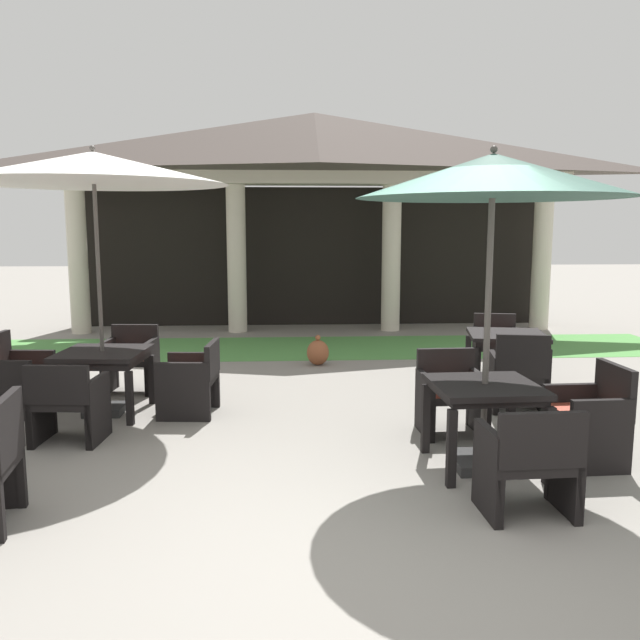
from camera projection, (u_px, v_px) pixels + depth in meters
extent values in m
plane|color=gray|center=(378.00, 548.00, 4.14)|extent=(60.00, 60.00, 0.00)
cylinder|color=beige|center=(78.00, 260.00, 12.26)|extent=(0.37, 0.37, 2.83)
cylinder|color=beige|center=(237.00, 259.00, 12.42)|extent=(0.37, 0.37, 2.83)
cylinder|color=beige|center=(391.00, 259.00, 12.59)|extent=(0.37, 0.37, 2.83)
cylinder|color=beige|center=(542.00, 258.00, 12.75)|extent=(0.37, 0.37, 2.83)
cube|color=beige|center=(314.00, 178.00, 12.28)|extent=(9.82, 0.70, 0.24)
pyramid|color=#514742|center=(314.00, 142.00, 12.19)|extent=(10.22, 2.67, 1.09)
cube|color=black|center=(312.00, 257.00, 13.39)|extent=(9.62, 0.16, 2.83)
cube|color=#519347|center=(319.00, 347.00, 10.95)|extent=(12.02, 2.13, 0.01)
cube|color=black|center=(103.00, 353.00, 7.02)|extent=(0.96, 0.96, 0.05)
cube|color=black|center=(103.00, 359.00, 7.03)|extent=(0.88, 0.88, 0.08)
cube|color=black|center=(51.00, 398.00, 6.68)|extent=(0.08, 0.08, 0.57)
cube|color=black|center=(130.00, 398.00, 6.66)|extent=(0.08, 0.08, 0.57)
cube|color=black|center=(82.00, 379.00, 7.49)|extent=(0.08, 0.08, 0.57)
cube|color=black|center=(152.00, 379.00, 7.48)|extent=(0.08, 0.08, 0.57)
cube|color=#2D2D2D|center=(105.00, 409.00, 7.11)|extent=(0.41, 0.41, 0.08)
cylinder|color=#4C4742|center=(100.00, 295.00, 6.93)|extent=(0.04, 0.04, 2.62)
cone|color=white|center=(93.00, 168.00, 6.74)|extent=(2.82, 2.82, 0.34)
sphere|color=#4C4742|center=(92.00, 148.00, 6.71)|extent=(0.06, 0.06, 0.06)
cube|color=black|center=(130.00, 360.00, 7.98)|extent=(0.62, 0.54, 0.07)
cube|color=#C64C38|center=(130.00, 356.00, 7.98)|extent=(0.57, 0.50, 0.05)
cube|color=black|center=(135.00, 339.00, 8.18)|extent=(0.59, 0.11, 0.38)
cube|color=black|center=(153.00, 366.00, 7.99)|extent=(0.10, 0.50, 0.66)
cube|color=black|center=(109.00, 366.00, 8.00)|extent=(0.10, 0.50, 0.66)
cube|color=black|center=(147.00, 382.00, 7.79)|extent=(0.06, 0.06, 0.37)
cube|color=black|center=(104.00, 381.00, 7.80)|extent=(0.06, 0.06, 0.37)
cube|color=black|center=(157.00, 374.00, 8.23)|extent=(0.06, 0.06, 0.37)
cube|color=black|center=(116.00, 373.00, 8.24)|extent=(0.06, 0.06, 0.37)
cube|color=black|center=(69.00, 401.00, 6.14)|extent=(0.64, 0.58, 0.07)
cube|color=#C64C38|center=(69.00, 395.00, 6.13)|extent=(0.58, 0.53, 0.05)
cube|color=black|center=(57.00, 385.00, 5.86)|extent=(0.60, 0.11, 0.36)
cube|color=black|center=(41.00, 409.00, 6.16)|extent=(0.10, 0.54, 0.63)
cube|color=black|center=(98.00, 410.00, 6.14)|extent=(0.10, 0.54, 0.63)
cube|color=black|center=(53.00, 415.00, 6.41)|extent=(0.06, 0.06, 0.36)
cube|color=black|center=(107.00, 416.00, 6.40)|extent=(0.06, 0.06, 0.36)
cube|color=black|center=(31.00, 430.00, 5.94)|extent=(0.06, 0.06, 0.36)
cube|color=black|center=(89.00, 431.00, 5.93)|extent=(0.06, 0.06, 0.36)
cube|color=black|center=(188.00, 378.00, 7.04)|extent=(0.62, 0.63, 0.07)
cube|color=#C64C38|center=(188.00, 373.00, 7.03)|extent=(0.57, 0.58, 0.05)
cube|color=black|center=(212.00, 359.00, 7.00)|extent=(0.11, 0.59, 0.37)
cube|color=black|center=(183.00, 392.00, 6.78)|extent=(0.58, 0.10, 0.63)
cube|color=black|center=(194.00, 380.00, 7.32)|extent=(0.58, 0.10, 0.63)
cube|color=black|center=(159.00, 404.00, 6.81)|extent=(0.06, 0.06, 0.36)
cube|color=black|center=(171.00, 391.00, 7.34)|extent=(0.06, 0.06, 0.36)
cube|color=black|center=(208.00, 404.00, 6.80)|extent=(0.06, 0.06, 0.36)
cube|color=black|center=(217.00, 392.00, 7.33)|extent=(0.06, 0.06, 0.36)
cube|color=black|center=(20.00, 378.00, 7.08)|extent=(0.60, 0.66, 0.07)
cube|color=#C64C38|center=(19.00, 372.00, 7.07)|extent=(0.55, 0.61, 0.05)
cube|color=black|center=(32.00, 378.00, 7.38)|extent=(0.55, 0.10, 0.65)
cube|color=black|center=(7.00, 391.00, 6.81)|extent=(0.55, 0.10, 0.65)
cube|color=black|center=(54.00, 390.00, 7.39)|extent=(0.06, 0.06, 0.36)
cube|color=black|center=(31.00, 404.00, 6.83)|extent=(0.06, 0.06, 0.36)
cube|color=black|center=(11.00, 390.00, 7.40)|extent=(0.06, 0.06, 0.36)
cube|color=black|center=(485.00, 386.00, 5.43)|extent=(0.90, 0.90, 0.05)
cube|color=black|center=(485.00, 392.00, 5.44)|extent=(0.82, 0.82, 0.05)
cube|color=black|center=(451.00, 449.00, 5.06)|extent=(0.07, 0.07, 0.63)
cube|color=black|center=(549.00, 445.00, 5.14)|extent=(0.07, 0.07, 0.63)
cube|color=black|center=(426.00, 419.00, 5.84)|extent=(0.07, 0.07, 0.63)
cube|color=black|center=(510.00, 416.00, 5.92)|extent=(0.07, 0.07, 0.63)
cube|color=#2D2D2D|center=(482.00, 462.00, 5.53)|extent=(0.50, 0.50, 0.09)
cylinder|color=#4C4742|center=(487.00, 328.00, 5.36)|extent=(0.05, 0.05, 2.41)
cone|color=#33594C|center=(493.00, 176.00, 5.18)|extent=(2.22, 2.22, 0.36)
sphere|color=#4C4742|center=(494.00, 149.00, 5.15)|extent=(0.06, 0.06, 0.06)
cube|color=black|center=(527.00, 461.00, 4.59)|extent=(0.63, 0.51, 0.07)
cube|color=#C64C38|center=(528.00, 453.00, 4.58)|extent=(0.58, 0.47, 0.05)
cube|color=black|center=(542.00, 440.00, 4.33)|extent=(0.61, 0.08, 0.39)
cube|color=black|center=(488.00, 472.00, 4.57)|extent=(0.08, 0.49, 0.64)
cube|color=black|center=(565.00, 469.00, 4.62)|extent=(0.08, 0.49, 0.64)
cube|color=black|center=(478.00, 479.00, 4.80)|extent=(0.06, 0.06, 0.36)
cube|color=black|center=(550.00, 477.00, 4.86)|extent=(0.06, 0.06, 0.36)
cube|color=black|center=(499.00, 504.00, 4.38)|extent=(0.06, 0.06, 0.36)
cube|color=black|center=(578.00, 501.00, 4.43)|extent=(0.06, 0.06, 0.36)
cube|color=black|center=(586.00, 419.00, 5.56)|extent=(0.56, 0.59, 0.07)
cube|color=#C64C38|center=(586.00, 412.00, 5.55)|extent=(0.51, 0.54, 0.05)
cube|color=black|center=(615.00, 390.00, 5.55)|extent=(0.08, 0.57, 0.44)
cube|color=black|center=(601.00, 437.00, 5.31)|extent=(0.54, 0.08, 0.64)
cube|color=black|center=(570.00, 419.00, 5.83)|extent=(0.54, 0.08, 0.64)
cube|color=black|center=(572.00, 454.00, 5.32)|extent=(0.06, 0.06, 0.36)
cube|color=black|center=(545.00, 435.00, 5.82)|extent=(0.06, 0.06, 0.36)
cube|color=black|center=(627.00, 453.00, 5.36)|extent=(0.06, 0.06, 0.36)
cube|color=black|center=(595.00, 433.00, 5.87)|extent=(0.06, 0.06, 0.36)
cube|color=black|center=(452.00, 395.00, 6.37)|extent=(0.61, 0.59, 0.07)
cube|color=#C64C38|center=(452.00, 389.00, 6.36)|extent=(0.56, 0.54, 0.05)
cube|color=black|center=(445.00, 367.00, 6.60)|extent=(0.59, 0.08, 0.38)
cube|color=black|center=(479.00, 403.00, 6.41)|extent=(0.08, 0.57, 0.61)
cube|color=black|center=(425.00, 404.00, 6.36)|extent=(0.08, 0.57, 0.61)
cube|color=black|center=(487.00, 423.00, 6.18)|extent=(0.06, 0.06, 0.36)
cube|color=black|center=(432.00, 424.00, 6.13)|extent=(0.06, 0.06, 0.36)
cube|color=black|center=(470.00, 408.00, 6.68)|extent=(0.06, 0.06, 0.36)
cube|color=black|center=(419.00, 409.00, 6.63)|extent=(0.06, 0.06, 0.36)
cube|color=black|center=(507.00, 335.00, 8.02)|extent=(1.07, 1.07, 0.05)
cube|color=black|center=(507.00, 340.00, 8.03)|extent=(0.98, 0.98, 0.07)
cube|color=black|center=(475.00, 373.00, 7.72)|extent=(0.08, 0.08, 0.61)
cube|color=black|center=(548.00, 375.00, 7.61)|extent=(0.08, 0.08, 0.61)
cube|color=black|center=(468.00, 359.00, 8.55)|extent=(0.08, 0.08, 0.61)
cube|color=black|center=(534.00, 360.00, 8.44)|extent=(0.08, 0.08, 0.61)
cube|color=black|center=(496.00, 346.00, 8.93)|extent=(0.67, 0.65, 0.07)
cube|color=#C64C38|center=(496.00, 342.00, 8.92)|extent=(0.61, 0.60, 0.05)
cube|color=black|center=(494.00, 327.00, 9.14)|extent=(0.58, 0.17, 0.39)
cube|color=black|center=(516.00, 352.00, 8.90)|extent=(0.16, 0.55, 0.64)
cube|color=black|center=(476.00, 351.00, 8.97)|extent=(0.16, 0.55, 0.64)
cube|color=black|center=(518.00, 366.00, 8.68)|extent=(0.07, 0.07, 0.37)
cube|color=black|center=(478.00, 365.00, 8.75)|extent=(0.07, 0.07, 0.37)
cube|color=black|center=(512.00, 358.00, 9.17)|extent=(0.07, 0.07, 0.37)
cube|color=black|center=(475.00, 357.00, 9.24)|extent=(0.07, 0.07, 0.37)
cube|color=black|center=(518.00, 375.00, 7.21)|extent=(0.66, 0.65, 0.07)
cube|color=#C64C38|center=(518.00, 370.00, 7.20)|extent=(0.61, 0.59, 0.05)
cube|color=black|center=(523.00, 356.00, 6.92)|extent=(0.57, 0.16, 0.47)
cube|color=black|center=(493.00, 381.00, 7.25)|extent=(0.16, 0.55, 0.63)
cube|color=black|center=(542.00, 383.00, 7.18)|extent=(0.16, 0.55, 0.63)
cube|color=black|center=(491.00, 388.00, 7.51)|extent=(0.07, 0.07, 0.36)
cube|color=black|center=(536.00, 389.00, 7.45)|extent=(0.07, 0.07, 0.36)
cube|color=black|center=(497.00, 399.00, 7.03)|extent=(0.07, 0.07, 0.36)
cube|color=black|center=(545.00, 401.00, 6.96)|extent=(0.07, 0.07, 0.36)
cube|color=black|center=(7.00, 428.00, 4.39)|extent=(0.13, 0.59, 0.45)
cube|color=black|center=(0.00, 513.00, 4.20)|extent=(0.06, 0.06, 0.39)
cube|color=black|center=(22.00, 482.00, 4.71)|extent=(0.06, 0.06, 0.39)
ellipsoid|color=brown|center=(318.00, 353.00, 9.57)|extent=(0.33, 0.33, 0.37)
sphere|color=brown|center=(318.00, 337.00, 9.54)|extent=(0.08, 0.08, 0.08)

